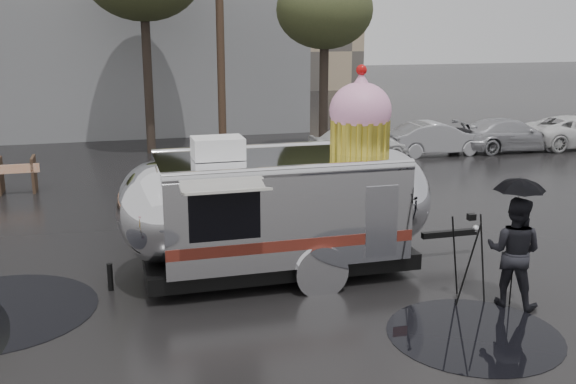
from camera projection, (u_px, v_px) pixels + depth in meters
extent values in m
plane|color=black|center=(213.00, 324.00, 10.82)|extent=(120.00, 120.00, 0.00)
cylinder|color=black|center=(474.00, 334.00, 10.47)|extent=(2.71, 2.71, 0.01)
cylinder|color=#473323|center=(220.00, 28.00, 23.44)|extent=(0.28, 0.28, 9.00)
cylinder|color=#382D26|center=(147.00, 60.00, 24.04)|extent=(0.32, 0.32, 6.75)
cylinder|color=#382D26|center=(324.00, 80.00, 23.82)|extent=(0.32, 0.32, 5.40)
ellipsoid|color=#31391F|center=(325.00, 10.00, 23.23)|extent=(3.36, 3.36, 2.64)
cube|color=#473323|center=(0.00, 176.00, 18.95)|extent=(0.08, 0.80, 1.00)
cube|color=#473323|center=(34.00, 174.00, 19.17)|extent=(0.08, 0.80, 1.00)
cube|color=#E5590C|center=(15.00, 169.00, 18.64)|extent=(1.30, 0.04, 0.25)
imported|color=silver|center=(359.00, 139.00, 23.62)|extent=(4.00, 1.80, 1.40)
imported|color=#B2B2B7|center=(437.00, 135.00, 24.37)|extent=(4.00, 1.80, 1.40)
imported|color=#B2B2B7|center=(510.00, 132.00, 25.11)|extent=(4.20, 1.80, 1.44)
cube|color=silver|center=(278.00, 203.00, 12.64)|extent=(4.46, 2.36, 1.81)
ellipsoid|color=silver|center=(387.00, 195.00, 13.21)|extent=(1.53, 2.33, 1.81)
ellipsoid|color=silver|center=(158.00, 212.00, 12.07)|extent=(1.53, 2.33, 1.81)
cube|color=black|center=(278.00, 256.00, 12.90)|extent=(5.06, 2.06, 0.30)
cylinder|color=black|center=(320.00, 273.00, 12.06)|extent=(0.71, 0.23, 0.71)
cylinder|color=black|center=(289.00, 238.00, 14.00)|extent=(0.71, 0.23, 0.71)
cylinder|color=silver|center=(322.00, 273.00, 11.92)|extent=(0.97, 0.11, 0.97)
cube|color=black|center=(449.00, 233.00, 13.79)|extent=(1.21, 0.13, 0.12)
sphere|color=silver|center=(476.00, 229.00, 13.93)|extent=(0.16, 0.16, 0.16)
cylinder|color=black|center=(110.00, 277.00, 12.13)|extent=(0.10, 0.10, 0.50)
cube|color=#5E2017|center=(294.00, 245.00, 11.67)|extent=(4.44, 0.07, 0.20)
cube|color=#5E2017|center=(264.00, 210.00, 13.83)|extent=(4.44, 0.07, 0.20)
cube|color=black|center=(225.00, 217.00, 11.20)|extent=(1.21, 0.04, 0.81)
cube|color=#A9A69C|center=(227.00, 191.00, 10.85)|extent=(1.42, 0.51, 0.14)
cube|color=silver|center=(382.00, 222.00, 12.00)|extent=(0.61, 0.04, 1.31)
cube|color=white|center=(218.00, 148.00, 12.08)|extent=(0.91, 0.66, 0.38)
cylinder|color=gold|center=(360.00, 136.00, 12.75)|extent=(1.06, 1.06, 0.60)
ellipsoid|color=#FCA6D1|center=(360.00, 110.00, 12.63)|extent=(1.18, 1.18, 1.05)
cone|color=#FCA6D1|center=(361.00, 82.00, 12.50)|extent=(0.51, 0.51, 0.40)
sphere|color=red|center=(362.00, 70.00, 12.45)|extent=(0.20, 0.20, 0.20)
imported|color=black|center=(514.00, 252.00, 11.35)|extent=(1.01, 1.00, 1.91)
imported|color=black|center=(519.00, 197.00, 11.12)|extent=(1.03, 1.03, 0.70)
cylinder|color=black|center=(513.00, 259.00, 11.38)|extent=(0.02, 0.02, 1.65)
cylinder|color=black|center=(482.00, 259.00, 11.62)|extent=(0.03, 0.35, 1.52)
cylinder|color=black|center=(455.00, 256.00, 11.74)|extent=(0.31, 0.19, 1.52)
cylinder|color=black|center=(468.00, 265.00, 11.30)|extent=(0.31, 0.19, 1.52)
cube|color=black|center=(471.00, 217.00, 11.36)|extent=(0.13, 0.11, 0.11)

